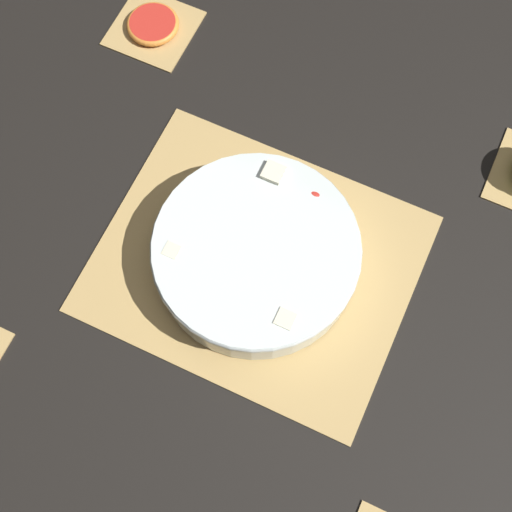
% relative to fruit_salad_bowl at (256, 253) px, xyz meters
% --- Properties ---
extents(ground_plane, '(6.00, 6.00, 0.00)m').
position_rel_fruit_salad_bowl_xyz_m(ground_plane, '(0.00, -0.00, -0.04)').
color(ground_plane, black).
extents(bamboo_mat_center, '(0.45, 0.36, 0.01)m').
position_rel_fruit_salad_bowl_xyz_m(bamboo_mat_center, '(0.00, -0.00, -0.04)').
color(bamboo_mat_center, tan).
rests_on(bamboo_mat_center, ground_plane).
extents(coaster_mat_far_left, '(0.13, 0.13, 0.01)m').
position_rel_fruit_salad_bowl_xyz_m(coaster_mat_far_left, '(-0.33, 0.30, -0.04)').
color(coaster_mat_far_left, tan).
rests_on(coaster_mat_far_left, ground_plane).
extents(fruit_salad_bowl, '(0.29, 0.29, 0.07)m').
position_rel_fruit_salad_bowl_xyz_m(fruit_salad_bowl, '(0.00, 0.00, 0.00)').
color(fruit_salad_bowl, silver).
rests_on(fruit_salad_bowl, bamboo_mat_center).
extents(grapefruit_slice, '(0.09, 0.09, 0.01)m').
position_rel_fruit_salad_bowl_xyz_m(grapefruit_slice, '(-0.33, 0.30, -0.03)').
color(grapefruit_slice, red).
rests_on(grapefruit_slice, coaster_mat_far_left).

